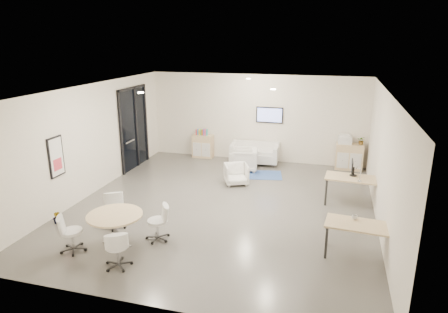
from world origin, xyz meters
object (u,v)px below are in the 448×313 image
armchair_right (236,173)px  round_table (115,218)px  sideboard_left (203,146)px  desk_front (360,227)px  loveseat (254,154)px  armchair_left (245,158)px  desk_rear (353,180)px  sideboard_right (349,157)px

armchair_right → round_table: bearing=-133.8°
sideboard_left → desk_front: bearing=-47.8°
loveseat → armchair_left: (-0.16, -0.89, 0.07)m
sideboard_left → armchair_left: 2.20m
desk_front → desk_rear: bearing=96.2°
sideboard_right → armchair_left: size_ratio=1.09×
desk_front → round_table: size_ratio=1.19×
desk_rear → sideboard_right: bearing=94.1°
sideboard_left → armchair_right: size_ratio=1.22×
armchair_left → armchair_right: armchair_left is taller
armchair_left → armchair_right: 1.42m
armchair_right → round_table: 4.79m
loveseat → round_table: bearing=-108.6°
loveseat → sideboard_left: bearing=170.1°
sideboard_left → desk_front: size_ratio=0.61×
sideboard_left → sideboard_right: size_ratio=0.95×
sideboard_left → round_table: sideboard_left is taller
desk_rear → round_table: bearing=-139.4°
armchair_right → sideboard_right: bearing=12.3°
sideboard_right → desk_rear: bearing=-89.6°
sideboard_right → armchair_left: (-3.50, -1.08, -0.04)m
loveseat → desk_rear: 4.49m
armchair_right → sideboard_left: bearing=104.1°
armchair_left → round_table: (-1.60, -5.91, 0.24)m
loveseat → round_table: loveseat is taller
loveseat → armchair_right: bearing=-96.9°
armchair_left → desk_rear: bearing=50.4°
loveseat → armchair_right: (-0.11, -2.31, 0.01)m
sideboard_right → loveseat: 3.34m
loveseat → armchair_left: 0.91m
sideboard_right → loveseat: size_ratio=0.51×
sideboard_right → round_table: 8.65m
sideboard_right → desk_rear: sideboard_right is taller
armchair_right → desk_rear: (3.47, -0.65, 0.34)m
sideboard_right → desk_front: sideboard_right is taller
sideboard_left → armchair_left: (1.90, -1.10, -0.01)m
loveseat → desk_front: 6.75m
armchair_right → round_table: round_table is taller
armchair_left → desk_front: bearing=26.8°
sideboard_right → desk_rear: 3.16m
sideboard_left → round_table: size_ratio=0.72×
armchair_left → armchair_right: (0.05, -1.42, -0.06)m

